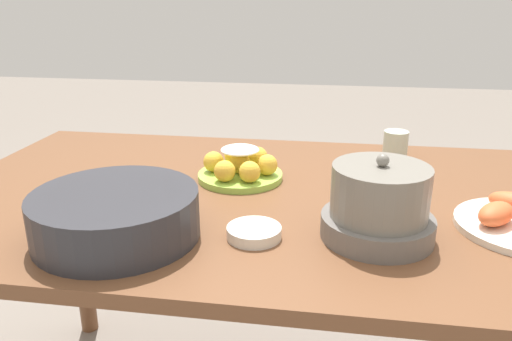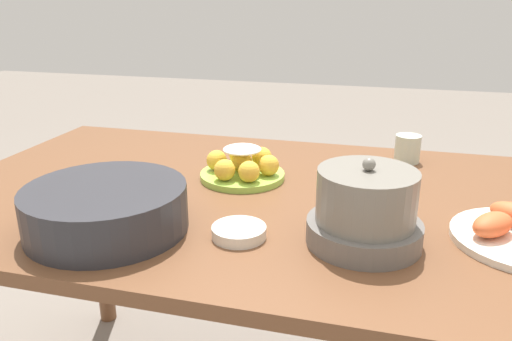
{
  "view_description": "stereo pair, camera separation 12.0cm",
  "coord_description": "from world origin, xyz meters",
  "px_view_note": "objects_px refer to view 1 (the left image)",
  "views": [
    {
      "loc": [
        -0.13,
        1.08,
        1.21
      ],
      "look_at": [
        0.05,
        -0.04,
        0.81
      ],
      "focal_mm": 35.0,
      "sensor_mm": 36.0,
      "label": 1
    },
    {
      "loc": [
        -0.24,
        1.05,
        1.21
      ],
      "look_at": [
        0.05,
        -0.04,
        0.81
      ],
      "focal_mm": 35.0,
      "sensor_mm": 36.0,
      "label": 2
    }
  ],
  "objects_px": {
    "cake_plate": "(241,167)",
    "serving_bowl": "(116,213)",
    "sauce_bowl": "(254,232)",
    "warming_pot": "(379,205)",
    "dining_table": "(272,228)",
    "cup_near": "(395,144)"
  },
  "relations": [
    {
      "from": "cake_plate",
      "to": "serving_bowl",
      "type": "bearing_deg",
      "value": 63.03
    },
    {
      "from": "sauce_bowl",
      "to": "warming_pot",
      "type": "distance_m",
      "value": 0.24
    },
    {
      "from": "cake_plate",
      "to": "sauce_bowl",
      "type": "relative_size",
      "value": 2.02
    },
    {
      "from": "serving_bowl",
      "to": "sauce_bowl",
      "type": "xyz_separation_m",
      "value": [
        -0.26,
        -0.03,
        -0.04
      ]
    },
    {
      "from": "dining_table",
      "to": "cup_near",
      "type": "height_order",
      "value": "cup_near"
    },
    {
      "from": "serving_bowl",
      "to": "warming_pot",
      "type": "bearing_deg",
      "value": -171.58
    },
    {
      "from": "sauce_bowl",
      "to": "cup_near",
      "type": "bearing_deg",
      "value": -119.77
    },
    {
      "from": "sauce_bowl",
      "to": "cup_near",
      "type": "height_order",
      "value": "cup_near"
    },
    {
      "from": "serving_bowl",
      "to": "cup_near",
      "type": "distance_m",
      "value": 0.83
    },
    {
      "from": "cup_near",
      "to": "dining_table",
      "type": "bearing_deg",
      "value": 46.64
    },
    {
      "from": "sauce_bowl",
      "to": "warming_pot",
      "type": "relative_size",
      "value": 0.49
    },
    {
      "from": "cake_plate",
      "to": "sauce_bowl",
      "type": "height_order",
      "value": "cake_plate"
    },
    {
      "from": "dining_table",
      "to": "serving_bowl",
      "type": "relative_size",
      "value": 5.02
    },
    {
      "from": "cake_plate",
      "to": "cup_near",
      "type": "relative_size",
      "value": 2.79
    },
    {
      "from": "dining_table",
      "to": "sauce_bowl",
      "type": "distance_m",
      "value": 0.25
    },
    {
      "from": "sauce_bowl",
      "to": "serving_bowl",
      "type": "bearing_deg",
      "value": 7.64
    },
    {
      "from": "cake_plate",
      "to": "serving_bowl",
      "type": "distance_m",
      "value": 0.39
    },
    {
      "from": "dining_table",
      "to": "warming_pot",
      "type": "relative_size",
      "value": 7.4
    },
    {
      "from": "sauce_bowl",
      "to": "cup_near",
      "type": "xyz_separation_m",
      "value": [
        -0.32,
        -0.56,
        0.03
      ]
    },
    {
      "from": "sauce_bowl",
      "to": "warming_pot",
      "type": "bearing_deg",
      "value": -170.7
    },
    {
      "from": "serving_bowl",
      "to": "sauce_bowl",
      "type": "height_order",
      "value": "serving_bowl"
    },
    {
      "from": "sauce_bowl",
      "to": "cup_near",
      "type": "distance_m",
      "value": 0.64
    }
  ]
}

